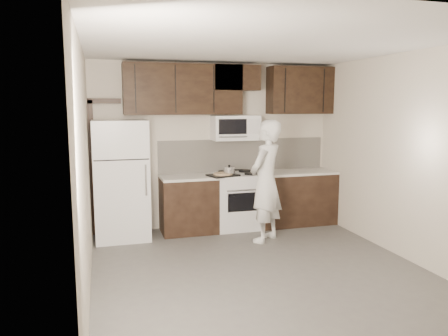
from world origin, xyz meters
name	(u,v)px	position (x,y,z in m)	size (l,w,h in m)	color
floor	(262,272)	(0.00, 0.00, 0.00)	(4.50, 4.50, 0.00)	#514E4C
back_wall	(215,146)	(0.00, 2.25, 1.35)	(4.00, 4.00, 0.00)	beige
ceiling	(265,44)	(0.00, 0.00, 2.70)	(4.50, 4.50, 0.00)	white
counter_run	(254,200)	(0.60, 1.94, 0.46)	(2.95, 0.64, 0.91)	black
stove	(237,201)	(0.30, 1.94, 0.46)	(0.76, 0.66, 0.94)	white
backsplash	(243,155)	(0.50, 2.24, 1.18)	(2.90, 0.02, 0.54)	beige
upper_cabinets	(230,88)	(0.21, 2.08, 2.28)	(3.48, 0.35, 0.78)	black
microwave	(235,128)	(0.30, 2.06, 1.65)	(0.76, 0.42, 0.40)	white
refrigerator	(121,180)	(-1.55, 1.89, 0.90)	(0.80, 0.76, 1.80)	white
door_trim	(95,156)	(-1.92, 2.21, 1.25)	(0.50, 0.08, 2.12)	black
saucepan	(229,171)	(0.12, 1.79, 0.98)	(0.31, 0.18, 0.17)	silver
baking_tray	(223,175)	(0.01, 1.77, 0.92)	(0.45, 0.34, 0.02)	black
pizza	(223,174)	(0.01, 1.77, 0.94)	(0.30, 0.30, 0.02)	beige
person	(266,181)	(0.50, 1.17, 0.90)	(0.66, 0.43, 1.81)	white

